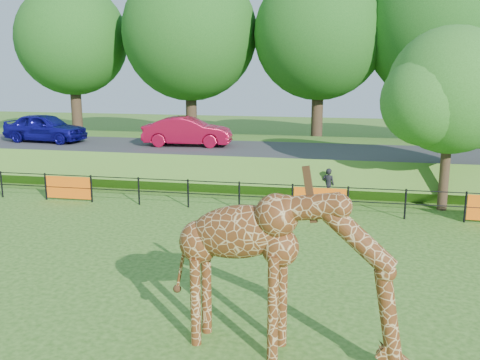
{
  "coord_description": "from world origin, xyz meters",
  "views": [
    {
      "loc": [
        3.91,
        -11.06,
        5.38
      ],
      "look_at": [
        0.8,
        4.22,
        2.0
      ],
      "focal_mm": 40.0,
      "sensor_mm": 36.0,
      "label": 1
    }
  ],
  "objects": [
    {
      "name": "ground",
      "position": [
        0.0,
        0.0,
        0.0
      ],
      "size": [
        90.0,
        90.0,
        0.0
      ],
      "primitive_type": "plane",
      "color": "#2B5816",
      "rests_on": "ground"
    },
    {
      "name": "giraffe",
      "position": [
        2.88,
        -1.85,
        1.62
      ],
      "size": [
        4.61,
        1.54,
        3.24
      ],
      "primitive_type": null,
      "rotation": [
        0.0,
        0.0,
        -0.16
      ],
      "color": "#5C2F13",
      "rests_on": "ground"
    },
    {
      "name": "perimeter_fence",
      "position": [
        0.0,
        8.0,
        0.55
      ],
      "size": [
        28.07,
        0.1,
        1.1
      ],
      "primitive_type": null,
      "color": "black",
      "rests_on": "ground"
    },
    {
      "name": "embankment",
      "position": [
        0.0,
        15.5,
        0.65
      ],
      "size": [
        40.0,
        9.0,
        1.3
      ],
      "primitive_type": "cube",
      "color": "#2B5816",
      "rests_on": "ground"
    },
    {
      "name": "road",
      "position": [
        0.0,
        14.0,
        1.36
      ],
      "size": [
        40.0,
        5.0,
        0.12
      ],
      "primitive_type": "cube",
      "color": "#2C2B2E",
      "rests_on": "embankment"
    },
    {
      "name": "car_blue",
      "position": [
        -11.58,
        14.12,
        2.16
      ],
      "size": [
        4.51,
        2.19,
        1.48
      ],
      "primitive_type": "imported",
      "rotation": [
        0.0,
        0.0,
        1.47
      ],
      "color": "#161292",
      "rests_on": "road"
    },
    {
      "name": "car_red",
      "position": [
        -3.89,
        14.23,
        2.13
      ],
      "size": [
        4.45,
        1.89,
        1.43
      ],
      "primitive_type": "imported",
      "rotation": [
        0.0,
        0.0,
        1.66
      ],
      "color": "#AF0C30",
      "rests_on": "road"
    },
    {
      "name": "visitor",
      "position": [
        3.22,
        9.88,
        0.69
      ],
      "size": [
        0.58,
        0.46,
        1.38
      ],
      "primitive_type": "imported",
      "rotation": [
        0.0,
        0.0,
        2.85
      ],
      "color": "black",
      "rests_on": "ground"
    },
    {
      "name": "tree_east",
      "position": [
        7.6,
        9.63,
        4.28
      ],
      "size": [
        5.4,
        4.71,
        6.76
      ],
      "color": "black",
      "rests_on": "ground"
    },
    {
      "name": "bg_tree_line",
      "position": [
        1.89,
        22.0,
        7.19
      ],
      "size": [
        37.3,
        8.8,
        11.82
      ],
      "color": "black",
      "rests_on": "ground"
    }
  ]
}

